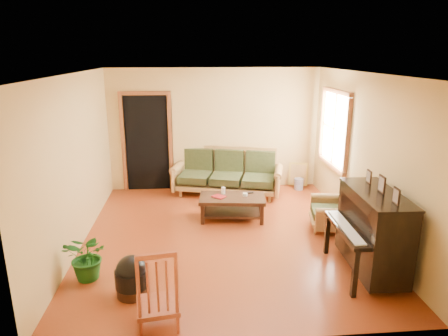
{
  "coord_description": "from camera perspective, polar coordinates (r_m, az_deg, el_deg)",
  "views": [
    {
      "loc": [
        -0.51,
        -5.96,
        2.89
      ],
      "look_at": [
        0.01,
        0.2,
        1.1
      ],
      "focal_mm": 32.0,
      "sensor_mm": 36.0,
      "label": 1
    }
  ],
  "objects": [
    {
      "name": "floor",
      "position": [
        6.65,
        0.06,
        -9.63
      ],
      "size": [
        5.0,
        5.0,
        0.0
      ],
      "primitive_type": "plane",
      "color": "#67230D",
      "rests_on": "ground"
    },
    {
      "name": "doorway",
      "position": [
        8.7,
        -10.94,
        3.46
      ],
      "size": [
        1.08,
        0.16,
        2.05
      ],
      "primitive_type": "cube",
      "color": "black",
      "rests_on": "floor"
    },
    {
      "name": "window",
      "position": [
        7.88,
        15.52,
        5.39
      ],
      "size": [
        0.12,
        1.36,
        1.46
      ],
      "primitive_type": "cube",
      "color": "white",
      "rests_on": "right_wall"
    },
    {
      "name": "sofa",
      "position": [
        8.35,
        0.41,
        -0.65
      ],
      "size": [
        2.39,
        1.48,
        0.95
      ],
      "primitive_type": "cube",
      "rotation": [
        0.0,
        0.0,
        -0.26
      ],
      "color": "olive",
      "rests_on": "floor"
    },
    {
      "name": "coffee_table",
      "position": [
        7.21,
        1.18,
        -5.69
      ],
      "size": [
        1.22,
        0.76,
        0.42
      ],
      "primitive_type": "cube",
      "rotation": [
        0.0,
        0.0,
        -0.11
      ],
      "color": "black",
      "rests_on": "floor"
    },
    {
      "name": "armchair",
      "position": [
        7.0,
        14.9,
        -5.51
      ],
      "size": [
        0.83,
        0.86,
        0.75
      ],
      "primitive_type": "cube",
      "rotation": [
        0.0,
        0.0,
        -0.18
      ],
      "color": "olive",
      "rests_on": "floor"
    },
    {
      "name": "piano",
      "position": [
        5.74,
        20.5,
        -8.72
      ],
      "size": [
        0.81,
        1.33,
        1.15
      ],
      "primitive_type": "cube",
      "rotation": [
        0.0,
        0.0,
        -0.03
      ],
      "color": "black",
      "rests_on": "floor"
    },
    {
      "name": "footstool",
      "position": [
        5.22,
        -13.0,
        -15.4
      ],
      "size": [
        0.43,
        0.43,
        0.39
      ],
      "primitive_type": "cylinder",
      "rotation": [
        0.0,
        0.0,
        0.05
      ],
      "color": "black",
      "rests_on": "floor"
    },
    {
      "name": "red_chair",
      "position": [
        4.53,
        -9.58,
        -16.26
      ],
      "size": [
        0.51,
        0.55,
        0.96
      ],
      "primitive_type": "cube",
      "rotation": [
        0.0,
        0.0,
        0.14
      ],
      "color": "maroon",
      "rests_on": "floor"
    },
    {
      "name": "leaning_frame",
      "position": [
        9.09,
        10.55,
        -0.84
      ],
      "size": [
        0.43,
        0.2,
        0.56
      ],
      "primitive_type": "cube",
      "rotation": [
        0.0,
        0.0,
        -0.28
      ],
      "color": "gold",
      "rests_on": "floor"
    },
    {
      "name": "ceramic_crock",
      "position": [
        8.9,
        10.62,
        -2.25
      ],
      "size": [
        0.23,
        0.23,
        0.25
      ],
      "primitive_type": "cylinder",
      "rotation": [
        0.0,
        0.0,
        0.17
      ],
      "color": "#324897",
      "rests_on": "floor"
    },
    {
      "name": "potted_plant",
      "position": [
        5.63,
        -18.77,
        -11.87
      ],
      "size": [
        0.74,
        0.7,
        0.65
      ],
      "primitive_type": "imported",
      "rotation": [
        0.0,
        0.0,
        -0.39
      ],
      "color": "#185317",
      "rests_on": "floor"
    },
    {
      "name": "book",
      "position": [
        7.04,
        -1.18,
        -4.3
      ],
      "size": [
        0.28,
        0.28,
        0.02
      ],
      "primitive_type": "imported",
      "rotation": [
        0.0,
        0.0,
        0.77
      ],
      "color": "maroon",
      "rests_on": "coffee_table"
    },
    {
      "name": "candle",
      "position": [
        7.26,
        -0.1,
        -3.22
      ],
      "size": [
        0.08,
        0.08,
        0.12
      ],
      "primitive_type": "cylinder",
      "rotation": [
        0.0,
        0.0,
        0.16
      ],
      "color": "white",
      "rests_on": "coffee_table"
    },
    {
      "name": "glass_jar",
      "position": [
        7.16,
        3.04,
        -3.8
      ],
      "size": [
        0.08,
        0.08,
        0.06
      ],
      "primitive_type": "cylinder",
      "rotation": [
        0.0,
        0.0,
        -0.02
      ],
      "color": "white",
      "rests_on": "coffee_table"
    },
    {
      "name": "remote",
      "position": [
        7.31,
        3.56,
        -3.56
      ],
      "size": [
        0.17,
        0.06,
        0.02
      ],
      "primitive_type": "cube",
      "rotation": [
        0.0,
        0.0,
        0.12
      ],
      "color": "black",
      "rests_on": "coffee_table"
    }
  ]
}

